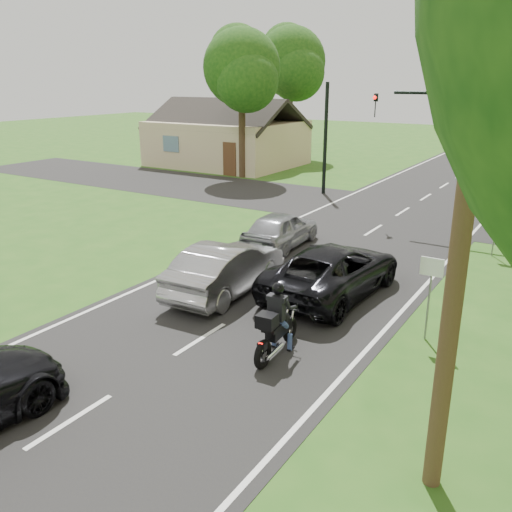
# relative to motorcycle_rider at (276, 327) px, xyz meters

# --- Properties ---
(ground) EXTENTS (140.00, 140.00, 0.00)m
(ground) POSITION_rel_motorcycle_rider_xyz_m (-1.97, -0.31, -0.71)
(ground) COLOR #285718
(ground) RESTS_ON ground
(road) EXTENTS (8.00, 100.00, 0.01)m
(road) POSITION_rel_motorcycle_rider_xyz_m (-1.97, 9.69, -0.70)
(road) COLOR black
(road) RESTS_ON ground
(cross_road) EXTENTS (60.00, 7.00, 0.01)m
(cross_road) POSITION_rel_motorcycle_rider_xyz_m (-1.97, 15.69, -0.70)
(cross_road) COLOR black
(cross_road) RESTS_ON ground
(motorcycle_rider) EXTENTS (0.59, 2.09, 1.80)m
(motorcycle_rider) POSITION_rel_motorcycle_rider_xyz_m (0.00, 0.00, 0.00)
(motorcycle_rider) COLOR black
(motorcycle_rider) RESTS_ON ground
(dark_suv) EXTENTS (2.76, 5.50, 1.49)m
(dark_suv) POSITION_rel_motorcycle_rider_xyz_m (-0.47, 4.16, 0.05)
(dark_suv) COLOR black
(dark_suv) RESTS_ON road
(silver_sedan) EXTENTS (1.91, 4.75, 1.53)m
(silver_sedan) POSITION_rel_motorcycle_rider_xyz_m (-3.23, 2.60, 0.07)
(silver_sedan) COLOR #A2A2A7
(silver_sedan) RESTS_ON road
(silver_suv) EXTENTS (1.88, 4.20, 1.40)m
(silver_suv) POSITION_rel_motorcycle_rider_xyz_m (-4.14, 7.48, 0.00)
(silver_suv) COLOR #98999F
(silver_suv) RESTS_ON road
(traffic_signal) EXTENTS (6.38, 0.44, 6.00)m
(traffic_signal) POSITION_rel_motorcycle_rider_xyz_m (1.36, 13.69, 3.43)
(traffic_signal) COLOR black
(traffic_signal) RESTS_ON ground
(signal_pole_far) EXTENTS (0.20, 0.20, 6.00)m
(signal_pole_far) POSITION_rel_motorcycle_rider_xyz_m (-7.17, 17.69, 2.29)
(signal_pole_far) COLOR black
(signal_pole_far) RESTS_ON ground
(utility_pole_near) EXTENTS (1.60, 0.28, 10.00)m
(utility_pole_near) POSITION_rel_motorcycle_rider_xyz_m (4.23, -2.31, 4.37)
(utility_pole_near) COLOR brown
(utility_pole_near) RESTS_ON ground
(sign_white) EXTENTS (0.55, 0.07, 2.12)m
(sign_white) POSITION_rel_motorcycle_rider_xyz_m (2.73, 2.67, 0.89)
(sign_white) COLOR slate
(sign_white) RESTS_ON ground
(sign_green) EXTENTS (0.55, 0.07, 2.12)m
(sign_green) POSITION_rel_motorcycle_rider_xyz_m (2.93, 10.67, 0.89)
(sign_green) COLOR slate
(sign_green) RESTS_ON ground
(tree_left_near) EXTENTS (5.12, 4.96, 9.22)m
(tree_left_near) POSITION_rel_motorcycle_rider_xyz_m (-13.70, 19.48, 5.83)
(tree_left_near) COLOR #332316
(tree_left_near) RESTS_ON ground
(tree_left_far) EXTENTS (5.76, 5.58, 10.14)m
(tree_left_far) POSITION_rel_motorcycle_rider_xyz_m (-15.67, 29.45, 6.43)
(tree_left_far) COLOR #332316
(tree_left_far) RESTS_ON ground
(house) EXTENTS (10.20, 8.00, 4.84)m
(house) POSITION_rel_motorcycle_rider_xyz_m (-17.97, 23.69, 1.06)
(house) COLOR #C5B788
(house) RESTS_ON ground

